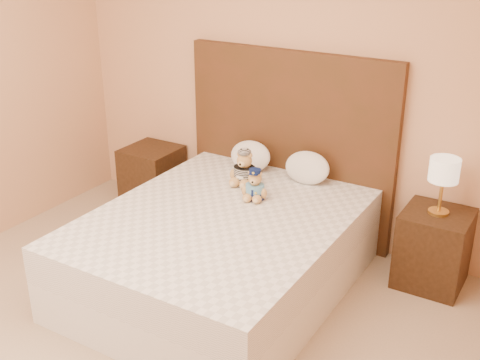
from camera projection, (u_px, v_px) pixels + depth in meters
name	position (u px, v px, depth m)	size (l,w,h in m)	color
room_walls	(137.00, 46.00, 2.99)	(4.04, 4.52, 2.72)	tan
bed	(221.00, 251.00, 4.17)	(1.60, 2.00, 0.55)	white
headboard	(289.00, 145.00, 4.78)	(1.75, 0.08, 1.50)	#4D2817
nightstand_left	(153.00, 177.00, 5.40)	(0.45, 0.45, 0.55)	#392112
nightstand_right	(433.00, 248.00, 4.21)	(0.45, 0.45, 0.55)	#392112
lamp	(444.00, 173.00, 3.98)	(0.20, 0.20, 0.40)	gold
teddy_police	(255.00, 184.00, 4.27)	(0.20, 0.19, 0.23)	#A57B40
teddy_prisoner	(244.00, 168.00, 4.50)	(0.24, 0.23, 0.27)	#A57B40
pillow_left	(250.00, 155.00, 4.79)	(0.35, 0.23, 0.25)	white
pillow_right	(307.00, 166.00, 4.55)	(0.36, 0.23, 0.25)	white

